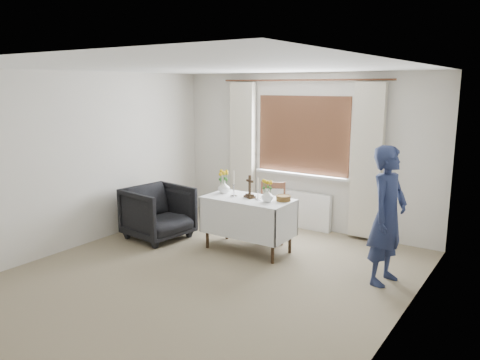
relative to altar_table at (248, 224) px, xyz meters
name	(u,v)px	position (x,y,z in m)	size (l,w,h in m)	color
ground	(209,276)	(0.10, -1.03, -0.38)	(5.00, 5.00, 0.00)	gray
altar_table	(248,224)	(0.00, 0.00, 0.00)	(1.24, 0.64, 0.76)	white
wooden_chair	(272,213)	(0.06, 0.55, 0.06)	(0.40, 0.40, 0.88)	brown
armchair	(158,213)	(-1.43, -0.30, 0.02)	(0.86, 0.88, 0.80)	black
person	(388,216)	(1.93, -0.01, 0.44)	(0.60, 0.39, 1.64)	navy
radiator	(299,210)	(0.10, 1.39, -0.08)	(1.10, 0.10, 0.60)	white
wooden_cross	(250,187)	(0.01, 0.03, 0.54)	(0.15, 0.11, 0.32)	black
candlestick_left	(234,184)	(-0.22, -0.03, 0.56)	(0.10, 0.10, 0.37)	silver
candlestick_right	(258,189)	(0.16, -0.01, 0.53)	(0.09, 0.09, 0.30)	silver
flower_vase_left	(224,187)	(-0.46, 0.07, 0.47)	(0.17, 0.17, 0.18)	white
flower_vase_right	(267,196)	(0.33, -0.03, 0.46)	(0.16, 0.16, 0.17)	white
wicker_basket	(283,198)	(0.48, 0.14, 0.42)	(0.20, 0.20, 0.08)	brown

